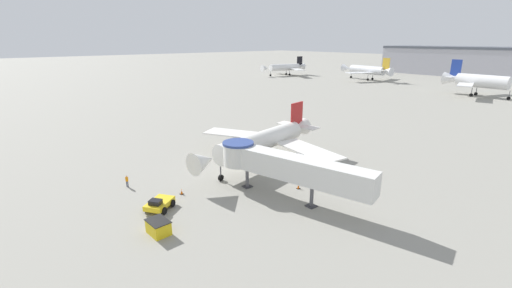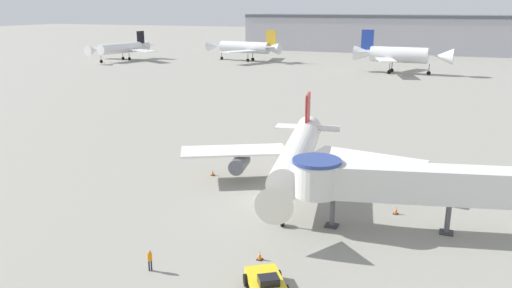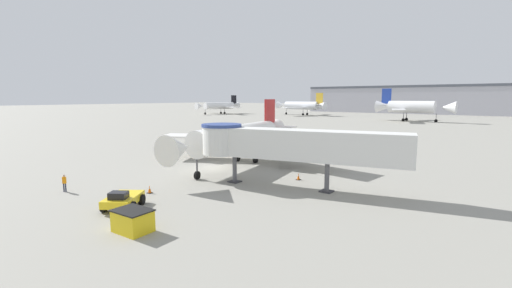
{
  "view_description": "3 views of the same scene",
  "coord_description": "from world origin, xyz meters",
  "px_view_note": "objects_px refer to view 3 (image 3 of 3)",
  "views": [
    {
      "loc": [
        39.34,
        -30.0,
        18.76
      ],
      "look_at": [
        2.97,
        0.85,
        4.1
      ],
      "focal_mm": 24.0,
      "sensor_mm": 36.0,
      "label": 1
    },
    {
      "loc": [
        15.33,
        -42.88,
        18.18
      ],
      "look_at": [
        -3.9,
        5.32,
        3.87
      ],
      "focal_mm": 35.0,
      "sensor_mm": 36.0,
      "label": 2
    },
    {
      "loc": [
        28.97,
        -30.19,
        8.65
      ],
      "look_at": [
        3.48,
        4.22,
        2.8
      ],
      "focal_mm": 24.0,
      "sensor_mm": 36.0,
      "label": 3
    }
  ],
  "objects_px": {
    "background_jet_blue_tail": "(410,107)",
    "main_airplane": "(241,137)",
    "traffic_cone_port_wing": "(191,154)",
    "background_jet_gold_tail": "(302,106)",
    "traffic_cone_starboard_wing": "(298,177)",
    "ground_crew_marshaller": "(64,182)",
    "traffic_cone_near_nose": "(150,189)",
    "pushback_tug_yellow": "(123,199)",
    "background_jet_black_tail": "(220,106)",
    "jet_bridge": "(283,144)",
    "service_container_yellow": "(133,221)"
  },
  "relations": [
    {
      "from": "traffic_cone_port_wing",
      "to": "background_jet_blue_tail",
      "type": "distance_m",
      "value": 99.14
    },
    {
      "from": "jet_bridge",
      "to": "pushback_tug_yellow",
      "type": "height_order",
      "value": "jet_bridge"
    },
    {
      "from": "pushback_tug_yellow",
      "to": "traffic_cone_port_wing",
      "type": "bearing_deg",
      "value": 90.72
    },
    {
      "from": "traffic_cone_starboard_wing",
      "to": "ground_crew_marshaller",
      "type": "xyz_separation_m",
      "value": [
        -15.06,
        -16.87,
        0.58
      ]
    },
    {
      "from": "traffic_cone_near_nose",
      "to": "background_jet_blue_tail",
      "type": "distance_m",
      "value": 114.79
    },
    {
      "from": "traffic_cone_starboard_wing",
      "to": "traffic_cone_port_wing",
      "type": "height_order",
      "value": "traffic_cone_starboard_wing"
    },
    {
      "from": "main_airplane",
      "to": "background_jet_blue_tail",
      "type": "height_order",
      "value": "background_jet_blue_tail"
    },
    {
      "from": "jet_bridge",
      "to": "ground_crew_marshaller",
      "type": "xyz_separation_m",
      "value": [
        -15.35,
        -13.35,
        -3.34
      ]
    },
    {
      "from": "jet_bridge",
      "to": "service_container_yellow",
      "type": "distance_m",
      "value": 15.72
    },
    {
      "from": "background_jet_black_tail",
      "to": "background_jet_gold_tail",
      "type": "height_order",
      "value": "background_jet_gold_tail"
    },
    {
      "from": "traffic_cone_near_nose",
      "to": "jet_bridge",
      "type": "bearing_deg",
      "value": 45.94
    },
    {
      "from": "main_airplane",
      "to": "background_jet_black_tail",
      "type": "xyz_separation_m",
      "value": [
        -94.44,
        99.29,
        0.73
      ]
    },
    {
      "from": "traffic_cone_port_wing",
      "to": "background_jet_blue_tail",
      "type": "bearing_deg",
      "value": 85.04
    },
    {
      "from": "traffic_cone_starboard_wing",
      "to": "background_jet_gold_tail",
      "type": "bearing_deg",
      "value": 118.74
    },
    {
      "from": "pushback_tug_yellow",
      "to": "ground_crew_marshaller",
      "type": "relative_size",
      "value": 2.54
    },
    {
      "from": "main_airplane",
      "to": "pushback_tug_yellow",
      "type": "distance_m",
      "value": 20.11
    },
    {
      "from": "main_airplane",
      "to": "traffic_cone_port_wing",
      "type": "xyz_separation_m",
      "value": [
        -9.92,
        0.38,
        -3.23
      ]
    },
    {
      "from": "traffic_cone_port_wing",
      "to": "background_jet_gold_tail",
      "type": "xyz_separation_m",
      "value": [
        -43.79,
        113.34,
        4.35
      ]
    },
    {
      "from": "service_container_yellow",
      "to": "background_jet_gold_tail",
      "type": "bearing_deg",
      "value": 114.72
    },
    {
      "from": "jet_bridge",
      "to": "background_jet_blue_tail",
      "type": "xyz_separation_m",
      "value": [
        -12.01,
        105.67,
        0.94
      ]
    },
    {
      "from": "traffic_cone_port_wing",
      "to": "background_jet_gold_tail",
      "type": "distance_m",
      "value": 121.59
    },
    {
      "from": "background_jet_black_tail",
      "to": "background_jet_blue_tail",
      "type": "distance_m",
      "value": 93.08
    },
    {
      "from": "background_jet_gold_tail",
      "to": "main_airplane",
      "type": "bearing_deg",
      "value": 31.99
    },
    {
      "from": "pushback_tug_yellow",
      "to": "ground_crew_marshaller",
      "type": "xyz_separation_m",
      "value": [
        -8.63,
        -0.47,
        0.21
      ]
    },
    {
      "from": "jet_bridge",
      "to": "background_jet_gold_tail",
      "type": "height_order",
      "value": "background_jet_gold_tail"
    },
    {
      "from": "ground_crew_marshaller",
      "to": "jet_bridge",
      "type": "bearing_deg",
      "value": 176.43
    },
    {
      "from": "main_airplane",
      "to": "service_container_yellow",
      "type": "xyz_separation_m",
      "value": [
        8.7,
        -21.82,
        -2.84
      ]
    },
    {
      "from": "service_container_yellow",
      "to": "traffic_cone_starboard_wing",
      "type": "height_order",
      "value": "service_container_yellow"
    },
    {
      "from": "ground_crew_marshaller",
      "to": "background_jet_black_tail",
      "type": "distance_m",
      "value": 149.29
    },
    {
      "from": "main_airplane",
      "to": "background_jet_blue_tail",
      "type": "relative_size",
      "value": 0.96
    },
    {
      "from": "traffic_cone_near_nose",
      "to": "ground_crew_marshaller",
      "type": "bearing_deg",
      "value": -146.71
    },
    {
      "from": "traffic_cone_starboard_wing",
      "to": "background_jet_blue_tail",
      "type": "xyz_separation_m",
      "value": [
        -11.72,
        102.15,
        4.86
      ]
    },
    {
      "from": "service_container_yellow",
      "to": "background_jet_black_tail",
      "type": "distance_m",
      "value": 159.12
    },
    {
      "from": "traffic_cone_port_wing",
      "to": "ground_crew_marshaller",
      "type": "height_order",
      "value": "ground_crew_marshaller"
    },
    {
      "from": "traffic_cone_port_wing",
      "to": "traffic_cone_near_nose",
      "type": "distance_m",
      "value": 19.92
    },
    {
      "from": "background_jet_blue_tail",
      "to": "main_airplane",
      "type": "bearing_deg",
      "value": -176.63
    },
    {
      "from": "main_airplane",
      "to": "jet_bridge",
      "type": "height_order",
      "value": "main_airplane"
    },
    {
      "from": "traffic_cone_near_nose",
      "to": "background_jet_black_tail",
      "type": "xyz_separation_m",
      "value": [
        -96.4,
        114.89,
        3.96
      ]
    },
    {
      "from": "traffic_cone_starboard_wing",
      "to": "traffic_cone_near_nose",
      "type": "distance_m",
      "value": 15.04
    },
    {
      "from": "service_container_yellow",
      "to": "background_jet_blue_tail",
      "type": "bearing_deg",
      "value": 94.76
    },
    {
      "from": "background_jet_gold_tail",
      "to": "background_jet_black_tail",
      "type": "bearing_deg",
      "value": -63.76
    },
    {
      "from": "background_jet_black_tail",
      "to": "background_jet_gold_tail",
      "type": "xyz_separation_m",
      "value": [
        40.73,
        14.44,
        0.39
      ]
    },
    {
      "from": "background_jet_black_tail",
      "to": "background_jet_gold_tail",
      "type": "distance_m",
      "value": 43.21
    },
    {
      "from": "ground_crew_marshaller",
      "to": "background_jet_gold_tail",
      "type": "height_order",
      "value": "background_jet_gold_tail"
    },
    {
      "from": "traffic_cone_starboard_wing",
      "to": "traffic_cone_near_nose",
      "type": "relative_size",
      "value": 1.01
    },
    {
      "from": "pushback_tug_yellow",
      "to": "background_jet_black_tail",
      "type": "xyz_separation_m",
      "value": [
        -98.36,
        118.8,
        3.58
      ]
    },
    {
      "from": "main_airplane",
      "to": "service_container_yellow",
      "type": "bearing_deg",
      "value": -78.2
    },
    {
      "from": "traffic_cone_port_wing",
      "to": "ground_crew_marshaller",
      "type": "distance_m",
      "value": 21.03
    },
    {
      "from": "service_container_yellow",
      "to": "traffic_cone_near_nose",
      "type": "xyz_separation_m",
      "value": [
        -6.74,
        6.22,
        -0.39
      ]
    },
    {
      "from": "ground_crew_marshaller",
      "to": "background_jet_gold_tail",
      "type": "bearing_deg",
      "value": -114.45
    }
  ]
}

